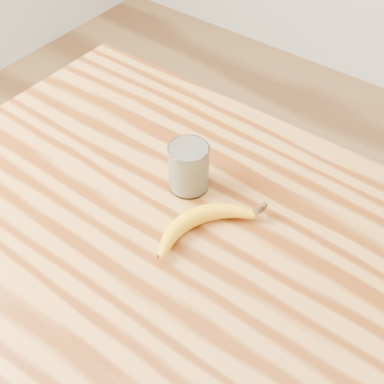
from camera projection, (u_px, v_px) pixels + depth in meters
The scene contains 4 objects.
room at pixel (201, 3), 0.58m from camera, with size 4.04×4.04×2.70m.
table at pixel (197, 297), 1.00m from camera, with size 1.20×0.80×0.90m.
smoothie_glass at pixel (189, 167), 0.98m from camera, with size 0.08×0.08×0.10m.
banana at pixel (195, 216), 0.94m from camera, with size 0.10×0.27×0.03m, color #EAA30E, non-canonical shape.
Camera 1 is at (0.32, -0.44, 1.63)m, focal length 50.00 mm.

